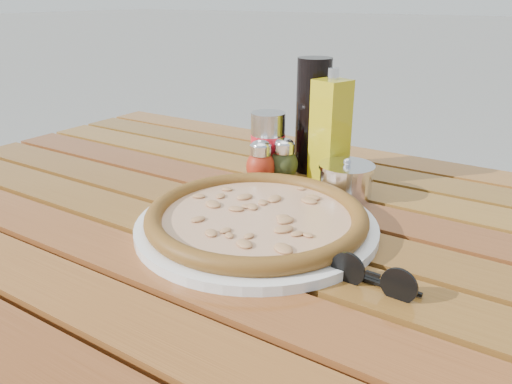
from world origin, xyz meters
The scene contains 10 objects.
table centered at (0.00, 0.00, 0.67)m, with size 1.40×0.90×0.75m.
plate centered at (0.04, -0.05, 0.76)m, with size 0.36×0.36×0.01m, color white.
pizza centered at (0.04, -0.05, 0.77)m, with size 0.37×0.37×0.03m.
pepper_shaker centered at (-0.06, 0.13, 0.79)m, with size 0.07×0.07×0.08m.
oregano_shaker centered at (-0.03, 0.17, 0.79)m, with size 0.07×0.07×0.08m.
dark_bottle centered at (-0.01, 0.25, 0.86)m, with size 0.07×0.07×0.22m, color black.
soda_can centered at (-0.08, 0.19, 0.81)m, with size 0.08×0.08×0.12m.
olive_oil_cruet centered at (0.04, 0.20, 0.85)m, with size 0.07×0.07×0.21m.
parmesan_tin centered at (0.10, 0.15, 0.78)m, with size 0.10×0.10×0.07m.
sunglasses centered at (0.25, -0.11, 0.77)m, with size 0.11×0.03×0.04m.
Camera 1 is at (0.41, -0.61, 1.08)m, focal length 35.00 mm.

